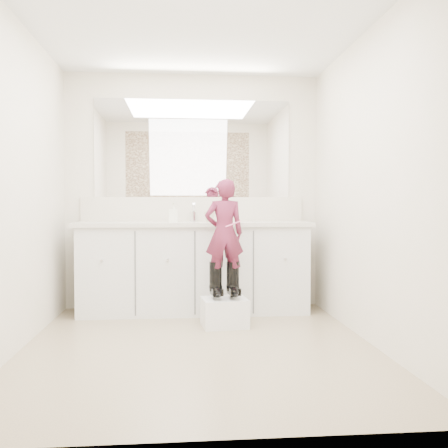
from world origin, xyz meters
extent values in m
plane|color=#7F6C53|center=(0.00, 0.00, 0.00)|extent=(3.00, 3.00, 0.00)
plane|color=white|center=(0.00, 0.00, 2.40)|extent=(3.00, 3.00, 0.00)
plane|color=beige|center=(0.00, 1.50, 1.20)|extent=(2.60, 0.00, 2.60)
plane|color=beige|center=(0.00, -1.50, 1.20)|extent=(2.60, 0.00, 2.60)
plane|color=beige|center=(-1.30, 0.00, 1.20)|extent=(0.00, 3.00, 3.00)
plane|color=beige|center=(1.30, 0.00, 1.20)|extent=(0.00, 3.00, 3.00)
cube|color=silver|center=(0.00, 1.23, 0.42)|extent=(2.20, 0.55, 0.85)
cube|color=beige|center=(0.00, 1.21, 0.87)|extent=(2.28, 0.58, 0.04)
cube|color=beige|center=(0.00, 1.49, 1.02)|extent=(2.28, 0.03, 0.25)
cube|color=white|center=(0.00, 1.49, 1.64)|extent=(2.00, 0.02, 1.00)
cube|color=#472819|center=(0.00, -1.49, 1.65)|extent=(2.00, 0.01, 1.20)
cylinder|color=silver|center=(0.00, 1.38, 0.94)|extent=(0.08, 0.08, 0.10)
imported|color=#C0B49A|center=(0.16, 1.24, 0.94)|extent=(0.15, 0.15, 0.11)
imported|color=white|center=(-0.20, 1.16, 0.98)|extent=(0.08, 0.09, 0.19)
cube|color=white|center=(0.24, 0.61, 0.12)|extent=(0.41, 0.35, 0.24)
imported|color=#9E3056|center=(0.24, 0.63, 0.81)|extent=(0.36, 0.26, 0.94)
cylinder|color=pink|center=(0.31, 0.55, 0.89)|extent=(0.14, 0.03, 0.06)
camera|label=1|loc=(-0.15, -3.68, 1.04)|focal=40.00mm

